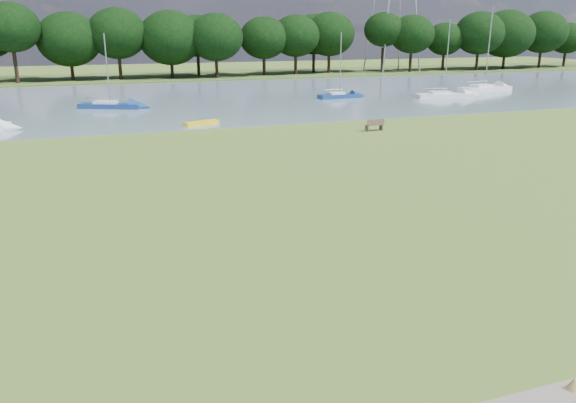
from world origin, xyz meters
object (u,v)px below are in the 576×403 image
object	(u,v)px
riverbank_bench	(375,125)
kayak	(201,123)
sailboat_3	(444,94)
sailboat_5	(110,104)
sailboat_1	(484,87)
sailboat_0	(339,94)

from	to	relation	value
riverbank_bench	kayak	distance (m)	13.65
kayak	sailboat_3	size ratio (longest dim) A/B	0.36
riverbank_bench	sailboat_5	bearing A→B (deg)	128.38
riverbank_bench	sailboat_1	bearing A→B (deg)	33.43
sailboat_3	sailboat_5	size ratio (longest dim) A/B	1.21
riverbank_bench	sailboat_5	xyz separation A→B (m)	(-18.21, 19.50, 0.02)
sailboat_0	sailboat_3	size ratio (longest dim) A/B	0.83
kayak	sailboat_0	distance (m)	21.92
sailboat_3	sailboat_5	world-z (taller)	sailboat_3
sailboat_0	sailboat_3	bearing A→B (deg)	-21.28
riverbank_bench	sailboat_1	world-z (taller)	sailboat_1
kayak	sailboat_5	xyz separation A→B (m)	(-6.40, 12.65, 0.27)
sailboat_1	sailboat_5	xyz separation A→B (m)	(-43.89, -0.62, -0.11)
riverbank_bench	sailboat_5	distance (m)	26.68
kayak	sailboat_0	world-z (taller)	sailboat_0
sailboat_1	sailboat_3	distance (m)	9.48
riverbank_bench	kayak	xyz separation A→B (m)	(-11.81, 6.85, -0.25)
sailboat_3	sailboat_5	distance (m)	35.47
sailboat_0	sailboat_5	size ratio (longest dim) A/B	1.01
riverbank_bench	sailboat_3	xyz separation A→B (m)	(17.10, 16.09, 0.04)
riverbank_bench	sailboat_0	xyz separation A→B (m)	(6.02, 19.59, 0.02)
kayak	sailboat_3	distance (m)	30.35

